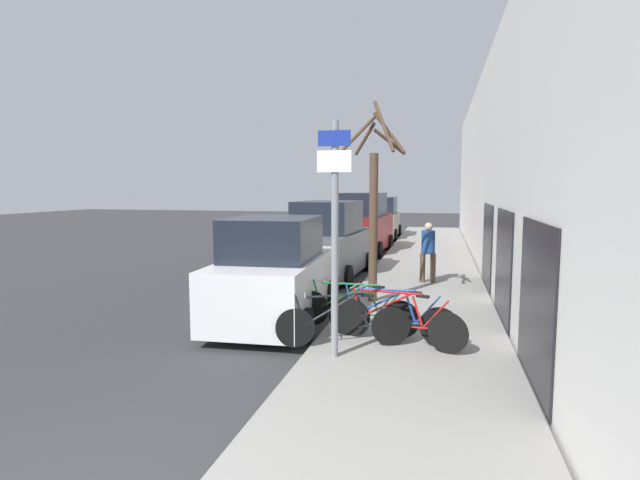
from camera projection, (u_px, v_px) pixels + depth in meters
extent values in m
plane|color=#333335|center=(333.00, 280.00, 14.65)|extent=(80.00, 80.00, 0.00)
cube|color=gray|center=(426.00, 266.00, 16.74)|extent=(3.20, 32.00, 0.15)
cube|color=silver|center=(484.00, 171.00, 16.00)|extent=(0.20, 32.00, 6.50)
cube|color=black|center=(535.00, 304.00, 6.44)|extent=(0.03, 2.28, 2.14)
cube|color=black|center=(503.00, 265.00, 9.73)|extent=(0.03, 2.28, 2.14)
cube|color=black|center=(487.00, 245.00, 13.02)|extent=(0.03, 2.28, 2.14)
cylinder|color=gray|center=(335.00, 241.00, 7.43)|extent=(0.11, 0.11, 3.54)
cube|color=navy|center=(334.00, 138.00, 7.21)|extent=(0.48, 0.02, 0.23)
cube|color=white|center=(334.00, 161.00, 7.25)|extent=(0.51, 0.02, 0.31)
cylinder|color=black|center=(295.00, 328.00, 8.00)|extent=(0.62, 0.22, 0.64)
cylinder|color=black|center=(391.00, 326.00, 8.10)|extent=(0.62, 0.22, 0.64)
cylinder|color=black|center=(331.00, 309.00, 8.01)|extent=(0.84, 0.29, 0.53)
cylinder|color=black|center=(336.00, 296.00, 7.99)|extent=(0.98, 0.33, 0.08)
cylinder|color=black|center=(362.00, 310.00, 8.04)|extent=(0.19, 0.09, 0.46)
cylinder|color=black|center=(374.00, 325.00, 8.08)|extent=(0.53, 0.19, 0.08)
cylinder|color=black|center=(379.00, 312.00, 8.06)|extent=(0.40, 0.15, 0.51)
cylinder|color=black|center=(300.00, 311.00, 7.98)|extent=(0.19, 0.09, 0.55)
cube|color=black|center=(367.00, 295.00, 8.02)|extent=(0.21, 0.14, 0.04)
cylinder|color=#99999E|center=(305.00, 295.00, 7.95)|extent=(0.15, 0.43, 0.02)
cylinder|color=black|center=(353.00, 317.00, 8.63)|extent=(0.63, 0.25, 0.65)
cylinder|color=black|center=(448.00, 333.00, 7.71)|extent=(0.63, 0.25, 0.65)
cylinder|color=red|center=(386.00, 305.00, 8.25)|extent=(0.90, 0.35, 0.54)
cylinder|color=red|center=(391.00, 292.00, 8.18)|extent=(1.04, 0.40, 0.08)
cylinder|color=red|center=(417.00, 311.00, 7.96)|extent=(0.20, 0.10, 0.47)
cylinder|color=red|center=(430.00, 328.00, 7.87)|extent=(0.56, 0.23, 0.08)
cylinder|color=red|center=(435.00, 315.00, 7.80)|extent=(0.43, 0.18, 0.52)
cylinder|color=red|center=(358.00, 302.00, 8.55)|extent=(0.20, 0.10, 0.56)
cube|color=black|center=(423.00, 296.00, 7.88)|extent=(0.22, 0.14, 0.04)
cylinder|color=#99999E|center=(362.00, 287.00, 8.48)|extent=(0.17, 0.42, 0.02)
cylinder|color=black|center=(346.00, 316.00, 8.69)|extent=(0.65, 0.16, 0.66)
cylinder|color=black|center=(440.00, 327.00, 8.01)|extent=(0.65, 0.16, 0.66)
cylinder|color=#1E4799|center=(380.00, 303.00, 8.41)|extent=(0.90, 0.22, 0.54)
cylinder|color=#1E4799|center=(384.00, 290.00, 8.35)|extent=(1.04, 0.24, 0.09)
cylinder|color=#1E4799|center=(410.00, 307.00, 8.19)|extent=(0.20, 0.07, 0.47)
cylinder|color=#1E4799|center=(422.00, 324.00, 8.13)|extent=(0.56, 0.14, 0.08)
cylinder|color=#1E4799|center=(427.00, 311.00, 8.07)|extent=(0.42, 0.11, 0.53)
cylinder|color=#1E4799|center=(351.00, 301.00, 8.63)|extent=(0.20, 0.07, 0.57)
cube|color=black|center=(415.00, 293.00, 8.13)|extent=(0.21, 0.12, 0.04)
cylinder|color=#99999E|center=(355.00, 286.00, 8.57)|extent=(0.11, 0.44, 0.02)
cylinder|color=black|center=(313.00, 308.00, 9.35)|extent=(0.63, 0.19, 0.64)
cylinder|color=black|center=(402.00, 319.00, 8.55)|extent=(0.63, 0.19, 0.64)
cylinder|color=#197233|center=(345.00, 296.00, 9.02)|extent=(0.95, 0.27, 0.53)
cylinder|color=#197233|center=(349.00, 284.00, 8.96)|extent=(1.10, 0.31, 0.08)
cylinder|color=#197233|center=(374.00, 300.00, 8.76)|extent=(0.21, 0.09, 0.46)
cylinder|color=#197233|center=(385.00, 316.00, 8.69)|extent=(0.60, 0.18, 0.08)
cylinder|color=#197233|center=(390.00, 303.00, 8.62)|extent=(0.45, 0.14, 0.52)
cylinder|color=#197233|center=(317.00, 294.00, 9.28)|extent=(0.21, 0.08, 0.55)
cube|color=black|center=(379.00, 287.00, 8.70)|extent=(0.21, 0.13, 0.04)
cylinder|color=#99999E|center=(322.00, 280.00, 9.21)|extent=(0.13, 0.43, 0.02)
cube|color=silver|center=(276.00, 285.00, 10.15)|extent=(2.00, 4.24, 1.14)
cube|color=black|center=(273.00, 238.00, 9.88)|extent=(1.72, 2.24, 0.82)
cylinder|color=black|center=(254.00, 291.00, 11.62)|extent=(0.25, 0.63, 0.62)
cylinder|color=black|center=(329.00, 294.00, 11.29)|extent=(0.25, 0.63, 0.62)
cylinder|color=black|center=(209.00, 320.00, 9.10)|extent=(0.25, 0.63, 0.62)
cylinder|color=black|center=(305.00, 325.00, 8.77)|extent=(0.25, 0.63, 0.62)
cube|color=#51565B|center=(329.00, 252.00, 15.19)|extent=(2.10, 4.59, 1.20)
cube|color=black|center=(328.00, 217.00, 14.91)|extent=(1.78, 2.43, 0.94)
cylinder|color=black|center=(315.00, 259.00, 16.82)|extent=(0.26, 0.62, 0.61)
cylinder|color=black|center=(368.00, 262.00, 16.29)|extent=(0.26, 0.62, 0.61)
cylinder|color=black|center=(285.00, 273.00, 14.19)|extent=(0.26, 0.62, 0.61)
cylinder|color=black|center=(347.00, 276.00, 13.65)|extent=(0.26, 0.62, 0.61)
cube|color=maroon|center=(364.00, 232.00, 20.78)|extent=(1.98, 4.72, 1.38)
cube|color=black|center=(363.00, 204.00, 20.48)|extent=(1.69, 2.49, 0.94)
cylinder|color=black|center=(351.00, 241.00, 22.45)|extent=(0.25, 0.66, 0.65)
cylinder|color=black|center=(390.00, 242.00, 21.96)|extent=(0.25, 0.66, 0.65)
cylinder|color=black|center=(335.00, 248.00, 19.71)|extent=(0.25, 0.66, 0.65)
cylinder|color=black|center=(379.00, 250.00, 19.22)|extent=(0.25, 0.66, 0.65)
cube|color=gray|center=(380.00, 224.00, 26.71)|extent=(1.83, 4.81, 1.16)
cube|color=black|center=(380.00, 205.00, 26.41)|extent=(1.63, 2.51, 0.87)
cylinder|color=black|center=(367.00, 230.00, 28.39)|extent=(0.23, 0.64, 0.64)
cylinder|color=black|center=(399.00, 230.00, 27.99)|extent=(0.23, 0.64, 0.64)
cylinder|color=black|center=(360.00, 234.00, 25.51)|extent=(0.23, 0.64, 0.64)
cylinder|color=black|center=(395.00, 235.00, 25.11)|extent=(0.23, 0.64, 0.64)
cylinder|color=#4C3D2D|center=(422.00, 268.00, 13.55)|extent=(0.15, 0.15, 0.79)
cylinder|color=#4C3D2D|center=(433.00, 268.00, 13.53)|extent=(0.15, 0.15, 0.79)
cylinder|color=navy|center=(428.00, 242.00, 13.46)|extent=(0.36, 0.36, 0.62)
sphere|color=tan|center=(429.00, 227.00, 13.42)|extent=(0.21, 0.21, 0.21)
cylinder|color=#4C3828|center=(373.00, 228.00, 11.18)|extent=(0.20, 0.20, 3.32)
cylinder|color=#4C3828|center=(358.00, 134.00, 10.79)|extent=(0.74, 0.61, 0.84)
cylinder|color=#4C3828|center=(365.00, 139.00, 11.17)|extent=(0.55, 0.40, 0.71)
cylinder|color=#4C3828|center=(384.00, 126.00, 10.66)|extent=(0.57, 0.59, 1.15)
cylinder|color=#4C3828|center=(390.00, 142.00, 11.07)|extent=(0.73, 0.43, 0.58)
cylinder|color=#4C3828|center=(389.00, 132.00, 10.79)|extent=(0.74, 0.27, 0.92)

